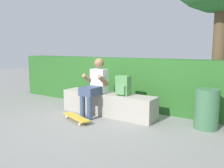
{
  "coord_description": "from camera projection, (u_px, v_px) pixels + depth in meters",
  "views": [
    {
      "loc": [
        2.85,
        -3.73,
        1.44
      ],
      "look_at": [
        0.09,
        0.44,
        0.68
      ],
      "focal_mm": 37.86,
      "sensor_mm": 36.0,
      "label": 1
    }
  ],
  "objects": [
    {
      "name": "backpack_on_bench",
      "position": [
        123.0,
        86.0,
        4.85
      ],
      "size": [
        0.28,
        0.23,
        0.4
      ],
      "color": "#51894C",
      "rests_on": "bench_main"
    },
    {
      "name": "hedge_row",
      "position": [
        120.0,
        82.0,
        5.99
      ],
      "size": [
        6.46,
        0.57,
        1.2
      ],
      "color": "#295F23",
      "rests_on": "ground"
    },
    {
      "name": "person_skater",
      "position": [
        95.0,
        85.0,
        4.99
      ],
      "size": [
        0.49,
        0.62,
        1.23
      ],
      "color": "white",
      "rests_on": "ground"
    },
    {
      "name": "skateboard_near_person",
      "position": [
        76.0,
        117.0,
        4.7
      ],
      "size": [
        0.82,
        0.47,
        0.09
      ],
      "color": "gold",
      "rests_on": "ground"
    },
    {
      "name": "ground_plane",
      "position": [
        97.0,
        119.0,
        4.85
      ],
      "size": [
        24.0,
        24.0,
        0.0
      ],
      "primitive_type": "plane",
      "color": "gray"
    },
    {
      "name": "trash_bin",
      "position": [
        207.0,
        109.0,
        4.23
      ],
      "size": [
        0.42,
        0.42,
        0.73
      ],
      "color": "#3D6B47",
      "rests_on": "ground"
    },
    {
      "name": "bench_main",
      "position": [
        108.0,
        104.0,
        5.14
      ],
      "size": [
        2.19,
        0.46,
        0.48
      ],
      "color": "#9F998E",
      "rests_on": "ground"
    }
  ]
}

